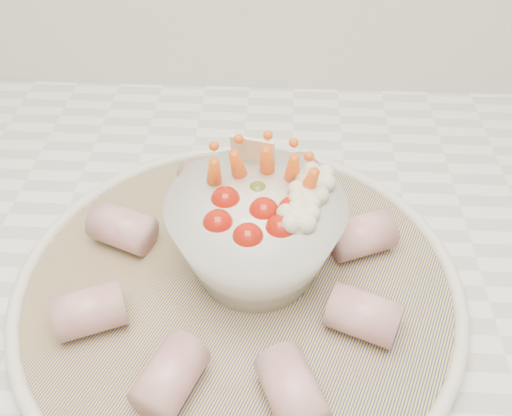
{
  "coord_description": "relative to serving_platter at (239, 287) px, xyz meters",
  "views": [
    {
      "loc": [
        -0.13,
        1.11,
        1.31
      ],
      "look_at": [
        -0.15,
        1.43,
        1.01
      ],
      "focal_mm": 40.0,
      "sensor_mm": 36.0,
      "label": 1
    }
  ],
  "objects": [
    {
      "name": "serving_platter",
      "position": [
        0.0,
        0.0,
        0.0
      ],
      "size": [
        0.49,
        0.49,
        0.02
      ],
      "color": "navy",
      "rests_on": "kitchen_counter"
    },
    {
      "name": "veggie_bowl",
      "position": [
        0.02,
        0.02,
        0.05
      ],
      "size": [
        0.14,
        0.14,
        0.11
      ],
      "color": "silver",
      "rests_on": "serving_platter"
    },
    {
      "name": "cured_meat_rolls",
      "position": [
        -0.0,
        0.0,
        0.02
      ],
      "size": [
        0.28,
        0.28,
        0.04
      ],
      "color": "#AE4F5B",
      "rests_on": "serving_platter"
    }
  ]
}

